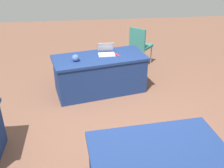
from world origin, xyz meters
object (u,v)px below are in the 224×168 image
chair_by_pillar (140,44)px  laptop_silver (106,52)px  yarn_ball (76,58)px  scissors_red (117,55)px  table_foreground (100,74)px

chair_by_pillar → laptop_silver: (0.91, 1.07, 0.24)m
yarn_ball → scissors_red: yarn_ball is taller
table_foreground → laptop_silver: bearing=-141.3°
yarn_ball → table_foreground: bearing=-158.8°
table_foreground → yarn_ball: size_ratio=14.44×
table_foreground → scissors_red: scissors_red is taller
table_foreground → chair_by_pillar: chair_by_pillar is taller
table_foreground → chair_by_pillar: size_ratio=2.01×
table_foreground → laptop_silver: size_ratio=5.92×
chair_by_pillar → laptop_silver: chair_by_pillar is taller
chair_by_pillar → scissors_red: (0.71, 1.13, 0.20)m
chair_by_pillar → scissors_red: size_ratio=5.29×
laptop_silver → yarn_ball: size_ratio=2.44×
chair_by_pillar → scissors_red: bearing=-79.3°
laptop_silver → table_foreground: bearing=37.8°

